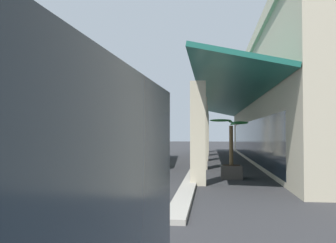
{
  "coord_description": "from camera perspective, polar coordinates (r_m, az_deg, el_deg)",
  "views": [
    {
      "loc": [
        23.53,
        3.32,
        1.84
      ],
      "look_at": [
        4.08,
        1.12,
        2.45
      ],
      "focal_mm": 40.19,
      "sensor_mm": 36.0,
      "label": 1
    }
  ],
  "objects": [
    {
      "name": "curb_strip",
      "position": [
        25.35,
        4.78,
        -5.81
      ],
      "size": [
        35.55,
        0.5,
        0.12
      ],
      "primitive_type": "cube",
      "color": "#9E998E",
      "rests_on": "ground"
    },
    {
      "name": "pedestrian",
      "position": [
        16.83,
        -7.33,
        -4.86
      ],
      "size": [
        0.4,
        0.67,
        1.67
      ],
      "color": "navy",
      "rests_on": "ground"
    },
    {
      "name": "parked_sedan_tan",
      "position": [
        12.8,
        -19.82,
        -6.57
      ],
      "size": [
        2.86,
        4.61,
        1.47
      ],
      "color": "#9E845B",
      "rests_on": "ground"
    },
    {
      "name": "parked_suv_red",
      "position": [
        28.41,
        -21.24,
        -3.33
      ],
      "size": [
        4.87,
        2.34,
        1.97
      ],
      "color": "maroon",
      "rests_on": "ground"
    },
    {
      "name": "transit_bus",
      "position": [
        23.37,
        -4.62,
        -1.75
      ],
      "size": [
        11.35,
        3.29,
        3.34
      ],
      "color": "#196638",
      "rests_on": "ground"
    },
    {
      "name": "parked_sedan_blue",
      "position": [
        32.89,
        -14.92,
        -3.62
      ],
      "size": [
        4.56,
        2.31,
        1.47
      ],
      "color": "navy",
      "rests_on": "ground"
    },
    {
      "name": "potted_palm",
      "position": [
        15.61,
        9.57,
        -6.3
      ],
      "size": [
        2.1,
        1.58,
        2.44
      ],
      "color": "#4C4742",
      "rests_on": "ground"
    },
    {
      "name": "ground",
      "position": [
        24.06,
        17.76,
        -6.09
      ],
      "size": [
        120.0,
        120.0,
        0.0
      ],
      "primitive_type": "plane",
      "color": "#2D2D30"
    }
  ]
}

